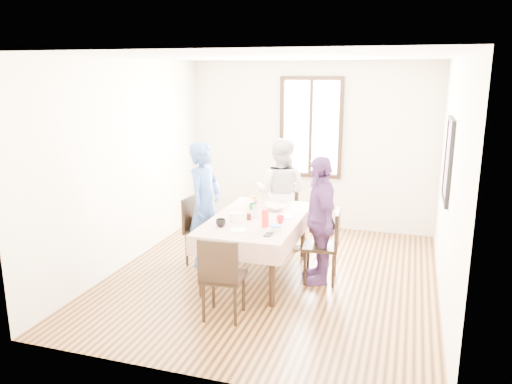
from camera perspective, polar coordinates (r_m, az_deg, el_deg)
ground at (r=6.42m, az=1.92°, el=-9.62°), size 4.50×4.50×0.00m
back_wall at (r=8.17m, az=6.28°, el=5.26°), size 4.00×0.00×4.00m
right_wall at (r=5.82m, az=21.36°, el=0.94°), size 0.00×4.50×4.50m
window_frame at (r=8.11m, az=6.31°, el=7.34°), size 1.02×0.06×1.62m
window_pane at (r=8.12m, az=6.32°, el=7.34°), size 0.90×0.02×1.50m
art_poster at (r=6.07m, az=21.17°, el=3.39°), size 0.04×0.76×0.96m
dining_table at (r=6.34m, az=0.14°, el=-6.28°), size 0.96×1.71×0.75m
tablecloth at (r=6.22m, az=0.14°, el=-2.98°), size 1.08×1.83×0.01m
chair_left at (r=6.72m, az=-6.00°, el=-4.45°), size 0.46×0.46×0.91m
chair_right at (r=6.18m, az=7.43°, el=-6.13°), size 0.46×0.46×0.91m
chair_far at (r=7.39m, az=2.87°, el=-2.70°), size 0.43×0.43×0.91m
chair_near at (r=5.28m, az=-3.74°, el=-9.62°), size 0.45×0.45×0.91m
person_left at (r=6.61m, az=-5.91°, el=-1.42°), size 0.47×0.65×1.65m
person_far at (r=7.28m, az=2.86°, el=-0.11°), size 0.81×0.65×1.61m
person_right at (r=6.08m, az=7.32°, el=-3.18°), size 0.72×1.00×1.57m
mug_black at (r=5.85m, az=-4.06°, el=-3.55°), size 0.12×0.12×0.09m
mug_flag at (r=5.98m, az=2.80°, el=-3.16°), size 0.13×0.13×0.09m
mug_green at (r=6.56m, az=-0.37°, el=-1.66°), size 0.14×0.14×0.08m
serving_bowl at (r=6.55m, az=2.24°, el=-1.81°), size 0.30×0.30×0.06m
juice_carton at (r=5.82m, az=1.06°, el=-3.02°), size 0.07×0.07×0.21m
butter_tub at (r=5.71m, az=2.28°, el=-4.18°), size 0.11×0.11×0.06m
jam_jar at (r=6.11m, az=-0.80°, el=-2.85°), size 0.06×0.06×0.08m
drinking_glass at (r=6.03m, az=-2.72°, el=-2.93°), size 0.08×0.08×0.11m
smartphone at (r=5.57m, az=1.43°, el=-4.89°), size 0.08×0.16×0.01m
flower_vase at (r=6.22m, az=-0.06°, el=-2.18°), size 0.08×0.08×0.15m
plate_left at (r=6.38m, az=-2.23°, el=-2.44°), size 0.20×0.20×0.01m
plate_right at (r=6.22m, az=3.30°, el=-2.86°), size 0.20×0.20×0.01m
plate_far at (r=6.85m, az=1.75°, el=-1.29°), size 0.20×0.20×0.01m
plate_near at (r=5.71m, az=-2.04°, el=-4.39°), size 0.20×0.20×0.01m
butter_lid at (r=5.70m, az=2.29°, el=-3.86°), size 0.12×0.12×0.01m
flower_bunch at (r=6.19m, az=-0.06°, el=-1.07°), size 0.09×0.09×0.10m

